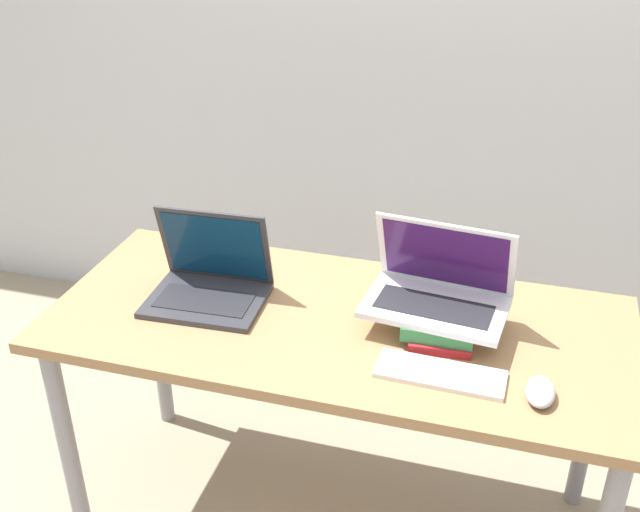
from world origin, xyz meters
The scene contains 7 objects.
wall_back centered at (0.00, 1.38, 1.35)m, with size 8.00×0.05×2.70m.
desk centered at (0.00, 0.33, 0.64)m, with size 1.51×0.66×0.72m.
laptop_left centered at (-0.36, 0.34, 0.77)m, with size 0.32×0.25×0.24m.
book_stack centered at (0.26, 0.37, 0.75)m, with size 0.18×0.27×0.06m.
laptop_on_books centered at (0.25, 0.38, 0.83)m, with size 0.37×0.26×0.22m.
wireless_keyboard centered at (0.29, 0.17, 0.73)m, with size 0.30×0.12×0.01m.
mouse centered at (0.51, 0.15, 0.74)m, with size 0.07×0.11×0.04m.
Camera 1 is at (0.41, -1.25, 1.79)m, focal length 42.00 mm.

